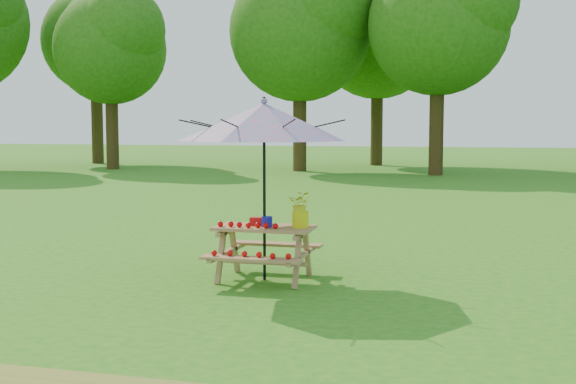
# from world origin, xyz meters

# --- Properties ---
(picnic_table) EXTENTS (1.20, 1.32, 0.67)m
(picnic_table) POSITION_xyz_m (-4.73, 1.38, 0.33)
(picnic_table) COLOR #A16A48
(picnic_table) RESTS_ON ground
(patio_umbrella) EXTENTS (2.45, 2.45, 2.25)m
(patio_umbrella) POSITION_xyz_m (-4.73, 1.38, 1.95)
(patio_umbrella) COLOR black
(patio_umbrella) RESTS_ON ground
(produce_bins) EXTENTS (0.31, 0.39, 0.13)m
(produce_bins) POSITION_xyz_m (-4.76, 1.42, 0.72)
(produce_bins) COLOR #B90E12
(produce_bins) RESTS_ON picnic_table
(tomatoes_row) EXTENTS (0.77, 0.13, 0.07)m
(tomatoes_row) POSITION_xyz_m (-4.88, 1.20, 0.71)
(tomatoes_row) COLOR red
(tomatoes_row) RESTS_ON picnic_table
(flower_bucket) EXTENTS (0.29, 0.26, 0.44)m
(flower_bucket) POSITION_xyz_m (-4.28, 1.39, 0.90)
(flower_bucket) COLOR #D9D60B
(flower_bucket) RESTS_ON picnic_table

